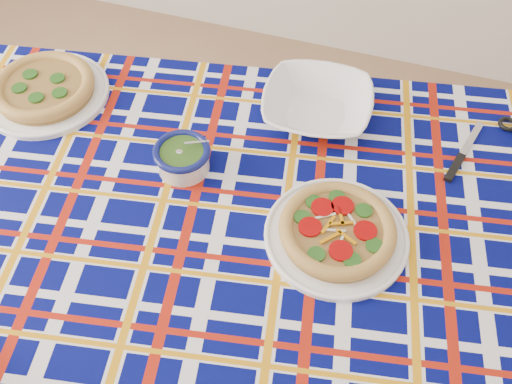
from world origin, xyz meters
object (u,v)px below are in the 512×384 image
(pesto_bowl, at_px, (182,156))
(main_focaccia_plate, at_px, (337,230))
(serving_bowl, at_px, (317,106))
(dining_table, at_px, (252,246))

(pesto_bowl, bearing_deg, main_focaccia_plate, -12.21)
(pesto_bowl, xyz_separation_m, serving_bowl, (0.25, 0.26, -0.01))
(main_focaccia_plate, relative_size, pesto_bowl, 2.39)
(dining_table, bearing_deg, main_focaccia_plate, -1.55)
(dining_table, relative_size, main_focaccia_plate, 5.69)
(pesto_bowl, bearing_deg, serving_bowl, 46.40)
(dining_table, relative_size, serving_bowl, 6.62)
(pesto_bowl, distance_m, serving_bowl, 0.36)
(main_focaccia_plate, xyz_separation_m, pesto_bowl, (-0.37, 0.08, 0.01))
(pesto_bowl, relative_size, serving_bowl, 0.49)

